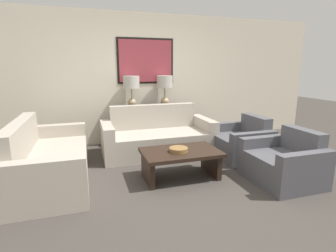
% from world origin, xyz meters
% --- Properties ---
extents(ground_plane, '(20.00, 20.00, 0.00)m').
position_xyz_m(ground_plane, '(0.00, 0.00, 0.00)').
color(ground_plane, '#3D3833').
extents(back_wall, '(8.02, 0.12, 2.65)m').
position_xyz_m(back_wall, '(0.00, 2.49, 1.33)').
color(back_wall, beige).
rests_on(back_wall, ground_plane).
extents(console_table, '(1.21, 0.35, 0.76)m').
position_xyz_m(console_table, '(0.00, 2.24, 0.38)').
color(console_table, black).
rests_on(console_table, ground_plane).
extents(table_lamp_left, '(0.32, 0.32, 0.65)m').
position_xyz_m(table_lamp_left, '(-0.35, 2.24, 1.21)').
color(table_lamp_left, tan).
rests_on(table_lamp_left, console_table).
extents(table_lamp_right, '(0.32, 0.32, 0.65)m').
position_xyz_m(table_lamp_right, '(0.35, 2.24, 1.21)').
color(table_lamp_right, tan).
rests_on(table_lamp_right, console_table).
extents(couch_by_back_wall, '(2.02, 0.92, 0.87)m').
position_xyz_m(couch_by_back_wall, '(0.00, 1.56, 0.29)').
color(couch_by_back_wall, '#ADA393').
rests_on(couch_by_back_wall, ground_plane).
extents(couch_by_side, '(0.92, 2.02, 0.87)m').
position_xyz_m(couch_by_side, '(-1.79, 0.81, 0.29)').
color(couch_by_side, '#ADA393').
rests_on(couch_by_side, ground_plane).
extents(coffee_table, '(1.10, 0.69, 0.41)m').
position_xyz_m(coffee_table, '(0.01, 0.35, 0.30)').
color(coffee_table, black).
rests_on(coffee_table, ground_plane).
extents(decorative_bowl, '(0.26, 0.26, 0.06)m').
position_xyz_m(decorative_bowl, '(-0.03, 0.32, 0.44)').
color(decorative_bowl, olive).
rests_on(decorative_bowl, coffee_table).
extents(armchair_near_back_wall, '(0.82, 0.95, 0.73)m').
position_xyz_m(armchair_near_back_wall, '(1.35, 0.89, 0.26)').
color(armchair_near_back_wall, '#4C4C51').
rests_on(armchair_near_back_wall, ground_plane).
extents(armchair_near_camera, '(0.82, 0.95, 0.73)m').
position_xyz_m(armchair_near_camera, '(1.35, -0.18, 0.26)').
color(armchair_near_camera, '#4C4C51').
rests_on(armchair_near_camera, ground_plane).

